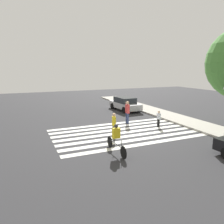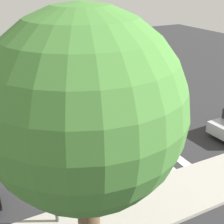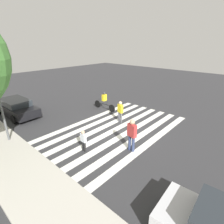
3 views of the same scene
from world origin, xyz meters
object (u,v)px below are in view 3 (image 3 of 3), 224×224
object	(u,v)px
traffic_light	(0,90)
cyclist_near_curb	(104,100)
pedestrian_child_with_backpack	(120,111)
pedestrian_adult_yellow_jacket	(83,140)
car_parked_silver_sedan	(16,107)
pedestrian_adult_blue_shirt	(132,133)

from	to	relation	value
traffic_light	cyclist_near_curb	world-z (taller)	traffic_light
cyclist_near_curb	pedestrian_child_with_backpack	bearing A→B (deg)	158.31
traffic_light	cyclist_near_curb	size ratio (longest dim) A/B	1.84
traffic_light	pedestrian_child_with_backpack	xyz separation A→B (m)	(-3.15, -6.50, -2.23)
pedestrian_adult_yellow_jacket	pedestrian_child_with_backpack	world-z (taller)	pedestrian_child_with_backpack
pedestrian_adult_yellow_jacket	cyclist_near_curb	distance (m)	6.41
cyclist_near_curb	car_parked_silver_sedan	bearing A→B (deg)	51.52
pedestrian_adult_blue_shirt	pedestrian_child_with_backpack	size ratio (longest dim) A/B	1.15
pedestrian_adult_yellow_jacket	pedestrian_child_with_backpack	xyz separation A→B (m)	(0.95, -4.25, 0.20)
car_parked_silver_sedan	traffic_light	bearing A→B (deg)	152.21
pedestrian_adult_blue_shirt	pedestrian_adult_yellow_jacket	bearing A→B (deg)	54.18
traffic_light	pedestrian_adult_yellow_jacket	distance (m)	5.27
pedestrian_child_with_backpack	pedestrian_adult_yellow_jacket	bearing A→B (deg)	-62.17
car_parked_silver_sedan	pedestrian_adult_blue_shirt	bearing A→B (deg)	-170.22
pedestrian_adult_yellow_jacket	car_parked_silver_sedan	bearing A→B (deg)	4.57
traffic_light	pedestrian_child_with_backpack	world-z (taller)	traffic_light
pedestrian_adult_yellow_jacket	car_parked_silver_sedan	xyz separation A→B (m)	(8.07, 0.36, -0.01)
pedestrian_child_with_backpack	cyclist_near_curb	size ratio (longest dim) A/B	0.66
traffic_light	pedestrian_adult_blue_shirt	world-z (taller)	traffic_light
cyclist_near_curb	car_parked_silver_sedan	world-z (taller)	cyclist_near_curb
car_parked_silver_sedan	pedestrian_adult_yellow_jacket	bearing A→B (deg)	-179.82
pedestrian_adult_blue_shirt	pedestrian_adult_yellow_jacket	xyz separation A→B (m)	(1.88, 1.78, -0.34)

